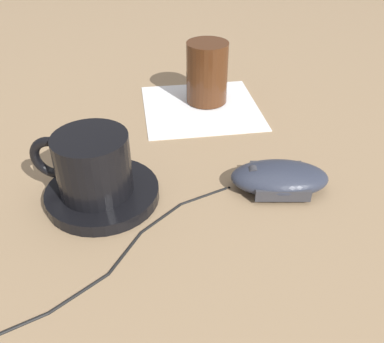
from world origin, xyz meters
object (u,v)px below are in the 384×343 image
(drinking_glass, at_px, (207,73))
(computer_mouse, at_px, (279,178))
(saucer, at_px, (103,194))
(coffee_cup, at_px, (91,164))

(drinking_glass, bearing_deg, computer_mouse, 85.46)
(saucer, distance_m, drinking_glass, 0.27)
(saucer, height_order, drinking_glass, drinking_glass)
(saucer, height_order, computer_mouse, computer_mouse)
(computer_mouse, distance_m, drinking_glass, 0.23)
(computer_mouse, bearing_deg, drinking_glass, -94.54)
(coffee_cup, xyz_separation_m, drinking_glass, (-0.21, -0.17, 0.00))
(saucer, xyz_separation_m, coffee_cup, (0.01, -0.00, 0.04))
(saucer, bearing_deg, drinking_glass, -139.99)
(coffee_cup, height_order, drinking_glass, drinking_glass)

